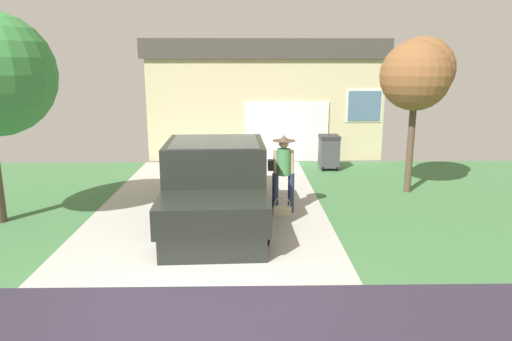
{
  "coord_description": "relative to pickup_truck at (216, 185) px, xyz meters",
  "views": [
    {
      "loc": [
        0.85,
        -6.36,
        3.27
      ],
      "look_at": [
        1.03,
        3.15,
        1.06
      ],
      "focal_mm": 32.2,
      "sensor_mm": 36.0,
      "label": 1
    }
  ],
  "objects": [
    {
      "name": "neighbor_tree",
      "position": [
        4.96,
        2.16,
        2.29
      ],
      "size": [
        1.99,
        2.11,
        3.96
      ],
      "color": "brown",
      "rests_on": "ground"
    },
    {
      "name": "wheeled_trash_bin",
      "position": [
        3.26,
        4.75,
        -0.17
      ],
      "size": [
        0.6,
        0.72,
        1.09
      ],
      "color": "#424247",
      "rests_on": "ground"
    },
    {
      "name": "pickup_truck",
      "position": [
        0.0,
        0.0,
        0.0
      ],
      "size": [
        2.3,
        5.52,
        1.72
      ],
      "rotation": [
        0.0,
        0.0,
        3.18
      ],
      "color": "black",
      "rests_on": "ground"
    },
    {
      "name": "house_with_garage",
      "position": [
        1.31,
        8.98,
        1.31
      ],
      "size": [
        8.36,
        6.04,
        4.09
      ],
      "color": "#CABD90",
      "rests_on": "ground"
    },
    {
      "name": "handbag",
      "position": [
        1.45,
        0.25,
        -0.64
      ],
      "size": [
        0.4,
        0.19,
        0.41
      ],
      "color": "beige",
      "rests_on": "ground"
    },
    {
      "name": "person_with_hat",
      "position": [
        1.48,
        0.45,
        0.28
      ],
      "size": [
        0.51,
        0.51,
        1.76
      ],
      "rotation": [
        0.0,
        0.0,
        -3.15
      ],
      "color": "navy",
      "rests_on": "ground"
    }
  ]
}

